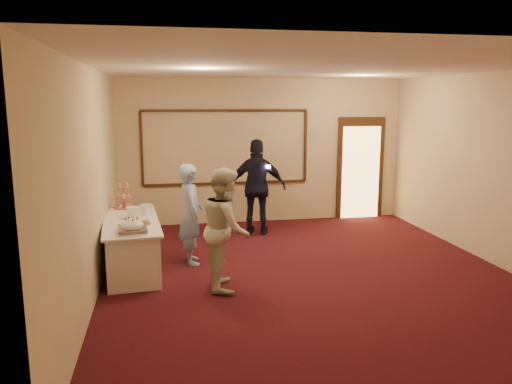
# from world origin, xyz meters

# --- Properties ---
(floor) EXTENTS (7.00, 7.00, 0.00)m
(floor) POSITION_xyz_m (0.00, 0.00, 0.00)
(floor) COLOR black
(floor) RESTS_ON ground
(room_walls) EXTENTS (6.04, 7.04, 3.02)m
(room_walls) POSITION_xyz_m (0.00, 0.00, 2.03)
(room_walls) COLOR beige
(room_walls) RESTS_ON floor
(wall_molding) EXTENTS (3.45, 0.04, 1.55)m
(wall_molding) POSITION_xyz_m (-0.80, 3.47, 1.60)
(wall_molding) COLOR #372310
(wall_molding) RESTS_ON room_walls
(doorway) EXTENTS (1.05, 0.07, 2.20)m
(doorway) POSITION_xyz_m (2.15, 3.45, 1.08)
(doorway) COLOR #372310
(doorway) RESTS_ON floor
(buffet_table) EXTENTS (0.98, 2.15, 0.77)m
(buffet_table) POSITION_xyz_m (-2.60, 0.81, 0.39)
(buffet_table) COLOR silver
(buffet_table) RESTS_ON floor
(pavlova_tray) EXTENTS (0.42, 0.55, 0.19)m
(pavlova_tray) POSITION_xyz_m (-2.53, 0.09, 0.85)
(pavlova_tray) COLOR silver
(pavlova_tray) RESTS_ON buffet_table
(cupcake_stand) EXTENTS (0.33, 0.33, 0.48)m
(cupcake_stand) POSITION_xyz_m (-2.75, 1.72, 0.94)
(cupcake_stand) COLOR #C2494E
(cupcake_stand) RESTS_ON buffet_table
(plate_stack_a) EXTENTS (0.21, 0.21, 0.17)m
(plate_stack_a) POSITION_xyz_m (-2.57, 0.94, 0.86)
(plate_stack_a) COLOR white
(plate_stack_a) RESTS_ON buffet_table
(plate_stack_b) EXTENTS (0.19, 0.19, 0.16)m
(plate_stack_b) POSITION_xyz_m (-2.37, 1.15, 0.85)
(plate_stack_b) COLOR white
(plate_stack_b) RESTS_ON buffet_table
(tart) EXTENTS (0.25, 0.25, 0.05)m
(tart) POSITION_xyz_m (-2.41, 0.47, 0.79)
(tart) COLOR white
(tart) RESTS_ON buffet_table
(man) EXTENTS (0.43, 0.61, 1.59)m
(man) POSITION_xyz_m (-1.69, 0.95, 0.80)
(man) COLOR #82A3D2
(man) RESTS_ON floor
(woman) EXTENTS (0.69, 0.86, 1.67)m
(woman) POSITION_xyz_m (-1.27, -0.17, 0.83)
(woman) COLOR beige
(woman) RESTS_ON floor
(guest) EXTENTS (1.16, 0.74, 1.83)m
(guest) POSITION_xyz_m (-0.32, 2.49, 0.92)
(guest) COLOR black
(guest) RESTS_ON floor
(camera_flash) EXTENTS (0.08, 0.06, 0.05)m
(camera_flash) POSITION_xyz_m (-0.16, 2.29, 1.33)
(camera_flash) COLOR white
(camera_flash) RESTS_ON guest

